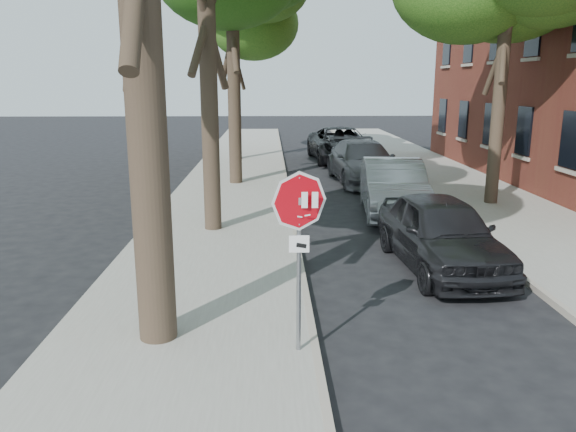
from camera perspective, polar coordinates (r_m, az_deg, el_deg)
The scene contains 11 objects.
ground at distance 8.45m, azimuth 5.96°, elevation -13.99°, with size 120.00×120.00×0.00m, color black.
sidewalk_left at distance 19.84m, azimuth -5.91°, elevation 2.26°, with size 4.00×55.00×0.12m, color gray.
sidewalk_right at distance 21.03m, azimuth 17.89°, elevation 2.31°, with size 4.00×55.00×0.12m, color gray.
curb_left at distance 19.80m, azimuth 0.02°, elevation 2.32°, with size 0.12×55.00×0.13m, color #9E9384.
curb_right at distance 20.43m, azimuth 12.46°, elevation 2.34°, with size 0.12×55.00×0.13m, color #9E9384.
stop_sign at distance 7.65m, azimuth 1.14°, elevation -1.18°, with size 0.76×0.34×2.61m.
tree_far at distance 28.77m, azimuth -5.44°, elevation 20.02°, with size 5.29×4.91×9.33m.
car_a at distance 12.31m, azimuth 15.28°, elevation -1.64°, with size 1.84×4.58×1.56m, color black.
car_b at distance 17.10m, azimuth 10.64°, elevation 2.87°, with size 1.73×4.95×1.63m, color gray.
car_c at distance 22.50m, azimuth 7.62°, elevation 5.47°, with size 2.27×5.59×1.62m, color #504F54.
car_d at distance 28.50m, azimuth 5.40°, elevation 7.25°, with size 2.80×6.07×1.69m, color black.
Camera 1 is at (-1.10, -7.42, 3.88)m, focal length 35.00 mm.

